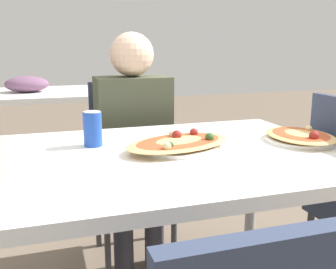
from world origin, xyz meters
TOP-DOWN VIEW (x-y plane):
  - dining_table at (0.00, 0.00)m, footprint 1.30×0.88m
  - chair_far_seated at (0.07, 0.77)m, footprint 0.40×0.40m
  - person_seated at (0.07, 0.66)m, footprint 0.36×0.24m
  - pizza_main at (0.09, 0.03)m, footprint 0.46×0.36m
  - soda_can at (-0.18, 0.17)m, footprint 0.07×0.07m
  - pizza_second at (0.56, -0.01)m, footprint 0.27×0.33m
  - background_table at (-0.27, 1.94)m, footprint 1.10×0.80m

SIDE VIEW (x-z plane):
  - chair_far_seated at x=0.07m, z-range 0.05..0.99m
  - person_seated at x=0.07m, z-range 0.11..1.30m
  - dining_table at x=0.00m, z-range 0.31..1.09m
  - background_table at x=-0.27m, z-range 0.27..1.16m
  - pizza_second at x=0.56m, z-range 0.77..0.83m
  - pizza_main at x=0.09m, z-range 0.77..0.83m
  - soda_can at x=-0.18m, z-range 0.78..0.90m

